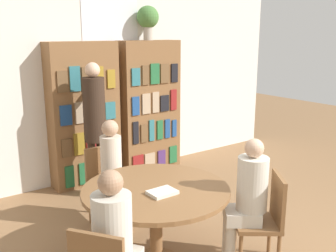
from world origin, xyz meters
TOP-DOWN VIEW (x-y plane):
  - wall_back at (0.00, 3.45)m, footprint 6.40×0.07m
  - bookshelf_left at (-0.55, 3.26)m, footprint 0.98×0.34m
  - bookshelf_right at (0.55, 3.26)m, footprint 0.98×0.34m
  - flower_vase at (0.54, 3.26)m, footprint 0.33×0.33m
  - reading_table at (-0.90, 0.99)m, footprint 1.35×1.35m
  - chair_left_side at (-0.88, 2.00)m, footprint 0.41×0.41m
  - chair_far_side at (-0.09, 0.38)m, footprint 0.56×0.56m
  - seated_reader_left at (-0.89, 1.81)m, footprint 0.23×0.36m
  - seated_reader_right at (-0.24, 0.49)m, footprint 0.42×0.42m
  - seated_reader_back at (-1.59, 0.51)m, footprint 0.43×0.42m
  - librarian_standing at (-0.63, 2.76)m, footprint 0.28×0.55m
  - open_book_on_table at (-0.93, 0.84)m, footprint 0.24×0.18m

SIDE VIEW (x-z plane):
  - chair_left_side at x=-0.88m, z-range 0.05..0.93m
  - chair_far_side at x=-0.09m, z-range 0.05..0.93m
  - reading_table at x=-0.90m, z-range 0.27..1.03m
  - seated_reader_left at x=-0.89m, z-range 0.07..1.30m
  - seated_reader_right at x=-0.24m, z-range 0.08..1.31m
  - seated_reader_back at x=-1.59m, z-range 0.09..1.32m
  - open_book_on_table at x=-0.93m, z-range 0.76..0.79m
  - bookshelf_left at x=-0.55m, z-range 0.00..2.01m
  - bookshelf_right at x=0.55m, z-range 0.00..2.01m
  - librarian_standing at x=-0.63m, z-range 0.19..1.96m
  - wall_back at x=0.00m, z-range 0.01..3.01m
  - flower_vase at x=0.54m, z-range 2.08..2.58m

